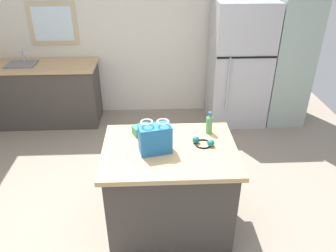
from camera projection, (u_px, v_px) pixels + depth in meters
ground at (143, 221)px, 3.28m from camera, size 6.13×6.13×0.00m
back_wall at (141, 28)px, 4.86m from camera, size 4.87×0.13×2.64m
kitchen_island at (170, 189)px, 3.02m from camera, size 1.15×0.86×0.90m
refrigerator at (239, 64)px, 4.75m from camera, size 0.82×0.74×1.77m
tall_cabinet at (289, 54)px, 4.71m from camera, size 0.56×0.66×2.06m
sink_counter at (44, 93)px, 4.89m from camera, size 1.61×0.63×1.10m
shopping_bag at (155, 139)px, 2.70m from camera, size 0.29×0.19×0.29m
small_box at (141, 130)px, 2.99m from camera, size 0.18×0.15×0.09m
bottle at (209, 124)px, 2.98m from camera, size 0.06×0.06×0.21m
ear_defenders at (203, 142)px, 2.84m from camera, size 0.20×0.20×0.06m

